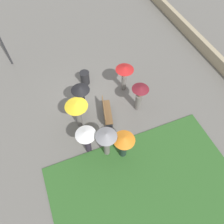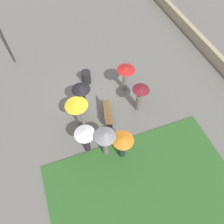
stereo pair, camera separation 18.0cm
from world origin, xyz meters
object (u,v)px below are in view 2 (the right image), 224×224
crowd_person_white (85,136)px  crowd_person_yellow (77,107)px  park_bench (106,112)px  crowd_person_grey (105,139)px  crowd_person_black (82,93)px  crowd_person_maroon (140,95)px  crowd_person_orange (123,144)px  trash_bin (86,77)px  crowd_person_red (126,73)px

crowd_person_white → crowd_person_yellow: bearing=-90.0°
park_bench → crowd_person_grey: crowd_person_grey is taller
crowd_person_white → crowd_person_grey: crowd_person_grey is taller
crowd_person_grey → crowd_person_black: bearing=57.7°
crowd_person_grey → park_bench: bearing=32.8°
crowd_person_white → crowd_person_grey: 0.94m
park_bench → crowd_person_black: 1.67m
park_bench → crowd_person_white: 2.34m
park_bench → crowd_person_grey: (-2.04, 0.75, 0.98)m
park_bench → crowd_person_maroon: (-0.10, -1.88, 0.72)m
crowd_person_maroon → crowd_person_orange: bearing=-104.9°
trash_bin → crowd_person_orange: 5.30m
crowd_person_black → crowd_person_orange: bearing=102.8°
crowd_person_yellow → crowd_person_grey: bearing=14.3°
crowd_person_black → crowd_person_red: 2.77m
trash_bin → crowd_person_black: 2.18m
crowd_person_black → crowd_person_maroon: 3.08m
crowd_person_yellow → crowd_person_maroon: 3.38m
crowd_person_black → crowd_person_maroon: bearing=156.3°
park_bench → crowd_person_white: bearing=149.1°
crowd_person_red → park_bench: bearing=-48.9°
trash_bin → crowd_person_red: 2.56m
crowd_person_white → crowd_person_red: (3.07, -3.25, 0.02)m
trash_bin → crowd_person_grey: 5.01m
crowd_person_white → crowd_person_red: crowd_person_white is taller
crowd_person_yellow → crowd_person_orange: 2.90m
trash_bin → crowd_person_red: bearing=-123.1°
crowd_person_red → crowd_person_grey: crowd_person_grey is taller
crowd_person_yellow → crowd_person_red: crowd_person_yellow is taller
crowd_person_grey → crowd_person_orange: bearing=-64.3°
crowd_person_black → crowd_person_maroon: crowd_person_black is taller
crowd_person_yellow → crowd_person_red: 3.50m
crowd_person_red → trash_bin: bearing=-123.8°
crowd_person_maroon → crowd_person_orange: crowd_person_maroon is taller
crowd_person_maroon → crowd_person_red: crowd_person_maroon is taller
park_bench → crowd_person_yellow: 1.77m
crowd_person_yellow → crowd_person_red: bearing=109.4°
crowd_person_yellow → crowd_person_grey: crowd_person_grey is taller
trash_bin → crowd_person_black: crowd_person_black is taller
crowd_person_yellow → crowd_person_red: size_ratio=1.02×
trash_bin → crowd_person_orange: bearing=-177.3°
trash_bin → park_bench: bearing=-174.1°
crowd_person_red → crowd_person_grey: size_ratio=0.92×
crowd_person_red → crowd_person_grey: (-3.58, 2.46, 0.08)m
park_bench → crowd_person_red: size_ratio=0.92×
crowd_person_orange → crowd_person_maroon: bearing=68.3°
park_bench → trash_bin: 2.86m
park_bench → crowd_person_yellow: (0.11, 1.49, 0.97)m
park_bench → crowd_person_white: size_ratio=0.91×
crowd_person_maroon → crowd_person_grey: size_ratio=0.94×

